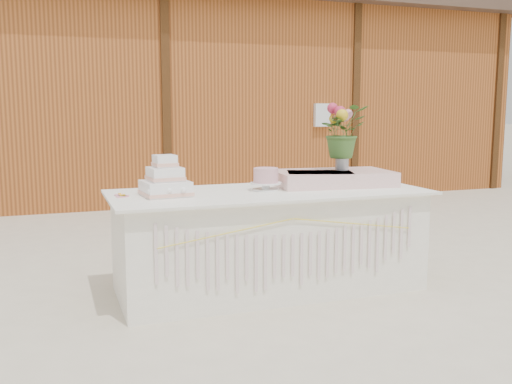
% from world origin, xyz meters
% --- Properties ---
extents(ground, '(80.00, 80.00, 0.00)m').
position_xyz_m(ground, '(0.00, 0.00, 0.00)').
color(ground, beige).
rests_on(ground, ground).
extents(barn, '(12.60, 4.60, 3.30)m').
position_xyz_m(barn, '(-0.01, 5.99, 1.68)').
color(barn, '#A15421').
rests_on(barn, ground).
extents(cake_table, '(2.40, 1.00, 0.77)m').
position_xyz_m(cake_table, '(0.00, -0.00, 0.39)').
color(cake_table, white).
rests_on(cake_table, ground).
extents(wedding_cake, '(0.36, 0.36, 0.29)m').
position_xyz_m(wedding_cake, '(-0.79, 0.02, 0.87)').
color(wedding_cake, white).
rests_on(wedding_cake, cake_table).
extents(pink_cake_stand, '(0.24, 0.24, 0.17)m').
position_xyz_m(pink_cake_stand, '(-0.02, 0.03, 0.87)').
color(pink_cake_stand, white).
rests_on(pink_cake_stand, cake_table).
extents(satin_runner, '(0.98, 0.63, 0.12)m').
position_xyz_m(satin_runner, '(0.60, 0.13, 0.83)').
color(satin_runner, '#FFD2CD').
rests_on(satin_runner, cake_table).
extents(flower_vase, '(0.11, 0.11, 0.15)m').
position_xyz_m(flower_vase, '(0.69, 0.15, 0.96)').
color(flower_vase, '#ACACB0').
rests_on(flower_vase, satin_runner).
extents(bouquet, '(0.44, 0.40, 0.43)m').
position_xyz_m(bouquet, '(0.69, 0.15, 1.25)').
color(bouquet, '#3A6127').
rests_on(bouquet, flower_vase).
extents(loose_flowers, '(0.16, 0.37, 0.02)m').
position_xyz_m(loose_flowers, '(-1.03, 0.13, 0.78)').
color(loose_flowers, pink).
rests_on(loose_flowers, cake_table).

